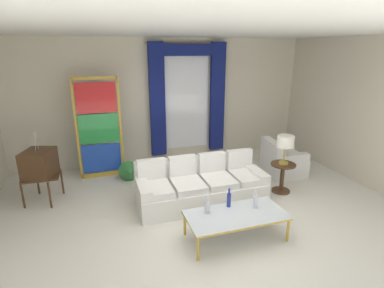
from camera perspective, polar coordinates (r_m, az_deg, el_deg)
name	(u,v)px	position (r m, az deg, el deg)	size (l,w,h in m)	color
ground_plane	(206,219)	(5.20, 2.77, -14.05)	(16.00, 16.00, 0.00)	silver
wall_rear	(164,102)	(7.47, -5.38, 8.06)	(8.00, 0.12, 3.00)	beige
wall_right	(363,111)	(7.17, 29.76, 5.43)	(0.12, 7.00, 3.00)	beige
ceiling_slab	(192,30)	(5.19, -0.01, 20.83)	(8.00, 7.60, 0.04)	white
curtained_window	(188,92)	(7.42, -0.76, 9.95)	(2.00, 0.17, 2.70)	white
couch_white_long	(200,186)	(5.63, 1.55, -7.91)	(2.34, 0.92, 0.86)	white
coffee_table	(236,216)	(4.59, 8.38, -13.37)	(1.48, 0.70, 0.41)	silver
bottle_blue_decanter	(255,201)	(4.73, 11.94, -10.53)	(0.07, 0.07, 0.29)	silver
bottle_crystal_tall	(229,199)	(4.69, 7.04, -10.39)	(0.06, 0.06, 0.31)	navy
bottle_amber_squat	(207,206)	(4.50, 2.92, -11.67)	(0.08, 0.08, 0.30)	silver
vintage_tv	(39,165)	(6.12, -27.07, -3.50)	(0.66, 0.71, 1.35)	#472D19
armchair_white	(281,162)	(7.10, 16.64, -3.29)	(0.89, 0.89, 0.80)	white
stained_glass_divider	(99,131)	(6.73, -17.24, 2.42)	(0.95, 0.05, 2.20)	gold
peacock_figurine	(129,172)	(6.56, -11.87, -5.27)	(0.44, 0.60, 0.50)	beige
round_side_table	(282,175)	(6.20, 16.80, -5.68)	(0.48, 0.48, 0.59)	#472D19
table_lamp_brass	(285,143)	(5.98, 17.37, 0.26)	(0.32, 0.32, 0.57)	#B29338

